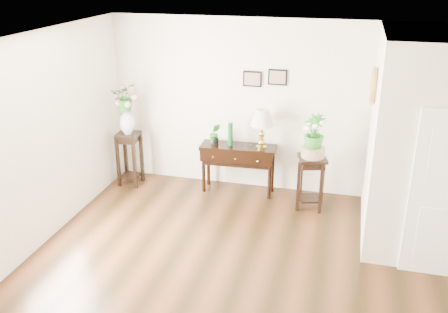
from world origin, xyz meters
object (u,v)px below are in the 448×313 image
(console_table, at_px, (238,169))
(table_lamp, at_px, (262,127))
(plant_stand_b, at_px, (311,182))
(plant_stand_a, at_px, (130,159))

(console_table, xyz_separation_m, table_lamp, (0.38, 0.00, 0.76))
(console_table, distance_m, plant_stand_b, 1.24)
(console_table, bearing_deg, table_lamp, -2.69)
(plant_stand_a, xyz_separation_m, plant_stand_b, (3.06, -0.10, -0.04))
(console_table, xyz_separation_m, plant_stand_b, (1.21, -0.26, 0.01))
(console_table, distance_m, plant_stand_a, 1.86)
(console_table, bearing_deg, plant_stand_b, -14.87)
(console_table, height_order, plant_stand_b, plant_stand_b)
(console_table, height_order, table_lamp, table_lamp)
(plant_stand_a, bearing_deg, table_lamp, 4.08)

